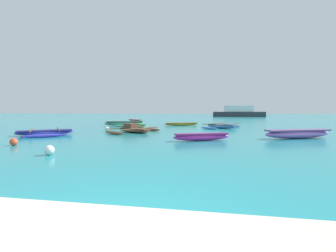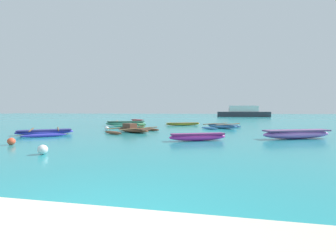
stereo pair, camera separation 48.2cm
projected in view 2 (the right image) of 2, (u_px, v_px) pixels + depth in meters
moored_boat_0 at (45, 132)px, 14.16m from camera, size 3.79×3.95×0.37m
moored_boat_1 at (222, 126)px, 19.39m from camera, size 3.55×3.80×0.41m
moored_boat_2 at (198, 137)px, 11.24m from camera, size 2.92×1.54×0.37m
moored_boat_3 at (137, 121)px, 28.93m from camera, size 2.64×3.04×0.42m
moored_boat_4 at (133, 129)px, 15.76m from camera, size 3.39×4.03×0.62m
moored_boat_5 at (297, 134)px, 12.05m from camera, size 3.97×2.11×0.48m
moored_boat_6 at (141, 125)px, 19.85m from camera, size 1.55×2.47×0.37m
moored_boat_7 at (126, 123)px, 22.65m from camera, size 4.02×3.81×0.53m
moored_boat_8 at (183, 124)px, 23.20m from camera, size 3.59×1.92×0.29m
mooring_buoy_0 at (107, 129)px, 16.81m from camera, size 0.34×0.34×0.34m
mooring_buoy_1 at (11, 141)px, 9.87m from camera, size 0.32×0.32×0.32m
mooring_buoy_2 at (43, 150)px, 7.72m from camera, size 0.33×0.33×0.33m
distant_ferry at (243, 112)px, 57.85m from camera, size 12.91×2.84×2.84m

